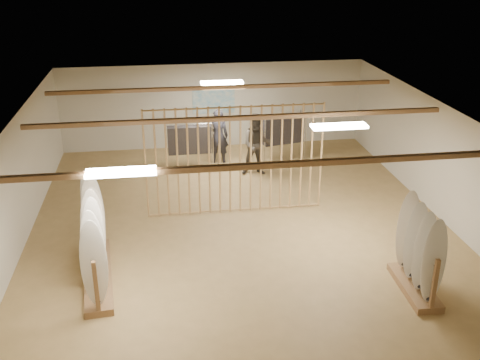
{
  "coord_description": "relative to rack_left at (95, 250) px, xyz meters",
  "views": [
    {
      "loc": [
        -1.79,
        -12.08,
        6.3
      ],
      "look_at": [
        0.0,
        0.0,
        1.2
      ],
      "focal_mm": 42.0,
      "sensor_mm": 36.0,
      "label": 1
    }
  ],
  "objects": [
    {
      "name": "shopper_a",
      "position": [
        3.19,
        6.29,
        0.31
      ],
      "size": [
        0.75,
        0.54,
        1.96
      ],
      "primitive_type": "imported",
      "rotation": [
        0.0,
        0.0,
        3.05
      ],
      "color": "#222128",
      "rests_on": "floor"
    },
    {
      "name": "wall_back",
      "position": [
        3.23,
        7.9,
        0.73
      ],
      "size": [
        12.0,
        0.0,
        12.0
      ],
      "primitive_type": "plane",
      "rotation": [
        1.57,
        0.0,
        0.0
      ],
      "color": "beige",
      "rests_on": "ground"
    },
    {
      "name": "poster",
      "position": [
        3.23,
        7.88,
        0.93
      ],
      "size": [
        1.4,
        0.03,
        0.9
      ],
      "primitive_type": "cube",
      "color": "teal",
      "rests_on": "ground"
    },
    {
      "name": "ceiling",
      "position": [
        3.23,
        1.9,
        2.13
      ],
      "size": [
        12.0,
        12.0,
        0.0
      ],
      "primitive_type": "plane",
      "rotation": [
        3.14,
        0.0,
        0.0
      ],
      "color": "#9C9A93",
      "rests_on": "ground"
    },
    {
      "name": "rack_left",
      "position": [
        0.0,
        0.0,
        0.0
      ],
      "size": [
        0.8,
        2.81,
        1.94
      ],
      "rotation": [
        0.0,
        0.0,
        0.1
      ],
      "color": "olive",
      "rests_on": "floor"
    },
    {
      "name": "wall_left",
      "position": [
        -1.77,
        1.9,
        0.73
      ],
      "size": [
        0.0,
        12.0,
        12.0
      ],
      "primitive_type": "plane",
      "rotation": [
        1.57,
        0.0,
        1.57
      ],
      "color": "beige",
      "rests_on": "ground"
    },
    {
      "name": "light_panels",
      "position": [
        3.23,
        1.9,
        2.07
      ],
      "size": [
        1.2,
        0.35,
        0.06
      ],
      "primitive_type": "cube",
      "color": "white",
      "rests_on": "ground"
    },
    {
      "name": "ceiling_slats",
      "position": [
        3.23,
        1.9,
        2.05
      ],
      "size": [
        9.5,
        6.12,
        0.1
      ],
      "primitive_type": "cube",
      "color": "olive",
      "rests_on": "ground"
    },
    {
      "name": "shopper_b",
      "position": [
        4.21,
        5.14,
        0.38
      ],
      "size": [
        1.09,
        0.89,
        2.1
      ],
      "primitive_type": "imported",
      "rotation": [
        0.0,
        0.0,
        -0.1
      ],
      "color": "#3B352D",
      "rests_on": "floor"
    },
    {
      "name": "bamboo_partition",
      "position": [
        3.23,
        2.7,
        0.73
      ],
      "size": [
        4.45,
        0.05,
        2.78
      ],
      "color": "tan",
      "rests_on": "ground"
    },
    {
      "name": "wall_front",
      "position": [
        3.23,
        -4.1,
        0.73
      ],
      "size": [
        12.0,
        0.0,
        12.0
      ],
      "primitive_type": "plane",
      "rotation": [
        -1.57,
        0.0,
        0.0
      ],
      "color": "beige",
      "rests_on": "ground"
    },
    {
      "name": "wall_right",
      "position": [
        8.23,
        1.9,
        0.73
      ],
      "size": [
        0.0,
        12.0,
        12.0
      ],
      "primitive_type": "plane",
      "rotation": [
        1.57,
        0.0,
        -1.57
      ],
      "color": "beige",
      "rests_on": "ground"
    },
    {
      "name": "clothing_rack_a",
      "position": [
        2.27,
        5.8,
        0.29
      ],
      "size": [
        1.38,
        0.36,
        1.48
      ],
      "rotation": [
        0.0,
        0.0,
        0.01
      ],
      "color": "silver",
      "rests_on": "floor"
    },
    {
      "name": "floor",
      "position": [
        3.23,
        1.9,
        -0.67
      ],
      "size": [
        12.0,
        12.0,
        0.0
      ],
      "primitive_type": "plane",
      "color": "#A68650",
      "rests_on": "ground"
    },
    {
      "name": "rack_right",
      "position": [
        6.23,
        -1.36,
        -0.02
      ],
      "size": [
        0.59,
        1.67,
        1.91
      ],
      "rotation": [
        0.0,
        0.0,
        -0.04
      ],
      "color": "olive",
      "rests_on": "floor"
    },
    {
      "name": "clothing_rack_b",
      "position": [
        5.23,
        6.25,
        0.32
      ],
      "size": [
        1.38,
        0.64,
        1.51
      ],
      "rotation": [
        0.0,
        0.0,
        0.23
      ],
      "color": "silver",
      "rests_on": "floor"
    }
  ]
}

